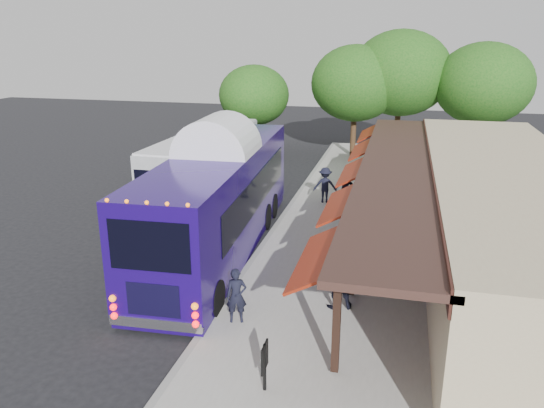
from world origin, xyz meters
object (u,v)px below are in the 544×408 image
Objects in this scene: ped_b at (337,277)px; ped_a at (237,296)px; coach_bus at (219,195)px; ped_c at (345,189)px; sign_board at (264,359)px; city_bus at (205,158)px; ped_d at (325,185)px.

ped_a is at bearing 9.68° from ped_b.
coach_bus is 6.55× the size of ped_b.
ped_c reaches higher than sign_board.
sign_board is at bearing -63.68° from city_bus.
sign_board is (-1.07, -4.22, -0.18)m from ped_b.
coach_bus is 7.44m from ped_c.
coach_bus is 8.65m from city_bus.
ped_c is 14.01m from sign_board.
ped_b is (2.59, 1.48, 0.19)m from ped_a.
coach_bus reaches higher than ped_b.
ped_b is 1.15× the size of ped_d.
ped_b is (4.85, -3.64, -1.05)m from coach_bus.
ped_c is 1.05m from ped_d.
ped_d is at bearing 62.01° from coach_bus.
ped_c is 1.34× the size of sign_board.
ped_b is at bearing 75.27° from ped_c.
ped_a is at bearing -69.23° from coach_bus.
ped_d is (3.00, 6.45, -1.18)m from coach_bus.
city_bus is at bearing 96.49° from ped_a.
ped_d is (-1.01, 0.31, 0.07)m from ped_c.
coach_bus is at bearing 55.90° from ped_d.
ped_b is at bearing 12.27° from ped_a.
ped_b reaches higher than ped_c.
coach_bus is at bearing 37.24° from ped_c.
ped_b reaches higher than ped_a.
ped_d is (-1.85, 10.09, -0.13)m from ped_b.
ped_b is 1.67× the size of sign_board.
city_bus reaches higher than ped_d.
ped_d is (6.54, -1.42, -0.62)m from city_bus.
ped_a reaches higher than ped_c.
city_bus is at bearing 111.18° from coach_bus.
coach_bus is 8.15× the size of ped_a.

